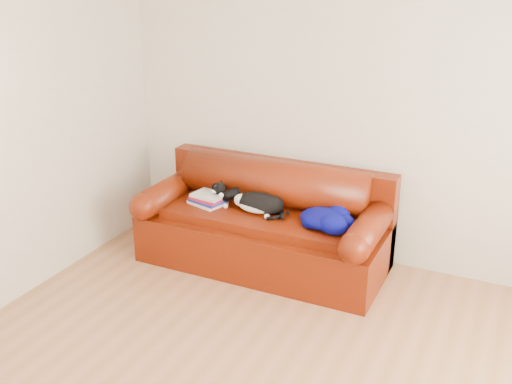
# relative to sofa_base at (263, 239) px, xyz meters

# --- Properties ---
(room_shell) EXTENTS (4.52, 4.02, 2.61)m
(room_shell) POSITION_rel_sofa_base_xyz_m (0.86, -1.48, 1.43)
(room_shell) COLOR beige
(room_shell) RESTS_ON ground
(sofa_base) EXTENTS (2.10, 0.90, 0.50)m
(sofa_base) POSITION_rel_sofa_base_xyz_m (0.00, 0.00, 0.00)
(sofa_base) COLOR #360702
(sofa_base) RESTS_ON ground
(sofa_back) EXTENTS (2.10, 1.01, 0.88)m
(sofa_back) POSITION_rel_sofa_base_xyz_m (-0.00, 0.24, 0.30)
(sofa_back) COLOR #360702
(sofa_back) RESTS_ON ground
(book_stack) EXTENTS (0.35, 0.30, 0.10)m
(book_stack) POSITION_rel_sofa_base_xyz_m (-0.51, -0.06, 0.31)
(book_stack) COLOR silver
(book_stack) RESTS_ON sofa_base
(cat) EXTENTS (0.60, 0.24, 0.22)m
(cat) POSITION_rel_sofa_base_xyz_m (-0.03, -0.03, 0.35)
(cat) COLOR black
(cat) RESTS_ON sofa_base
(blanket) EXTENTS (0.53, 0.54, 0.15)m
(blanket) POSITION_rel_sofa_base_xyz_m (0.58, -0.05, 0.33)
(blanket) COLOR #020246
(blanket) RESTS_ON sofa_base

